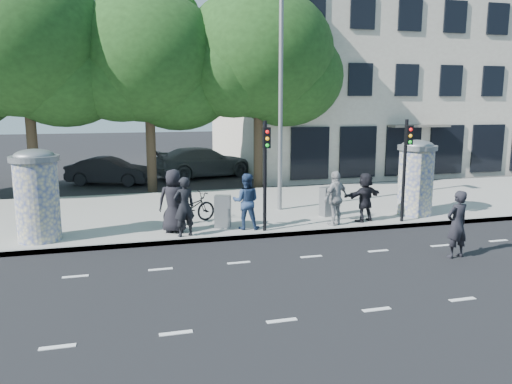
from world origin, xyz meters
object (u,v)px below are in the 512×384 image
object	(u,v)px
ped_a	(174,201)
man_road	(457,224)
ad_column_left	(37,193)
ped_f	(365,197)
street_lamp	(281,82)
ped_c	(246,201)
ad_column_right	(416,176)
cabinet_left	(223,212)
ped_e	(336,198)
car_right	(203,162)
car_mid	(109,171)
traffic_pole_near	(265,165)
cabinet_right	(328,202)
ped_b	(184,207)
bicycle	(189,208)
traffic_pole_far	(406,160)

from	to	relation	value
ped_a	man_road	bearing A→B (deg)	163.72
ad_column_left	ped_f	distance (m)	10.20
street_lamp	ped_f	world-z (taller)	street_lamp
street_lamp	ped_c	xyz separation A→B (m)	(-1.90, -2.41, -3.76)
ad_column_right	ped_f	world-z (taller)	ad_column_right
street_lamp	cabinet_left	bearing A→B (deg)	-141.56
street_lamp	ped_e	distance (m)	4.72
car_right	ad_column_left	bearing A→B (deg)	134.61
ped_f	street_lamp	bearing A→B (deg)	-64.86
street_lamp	ped_e	size ratio (longest dim) A/B	4.50
ad_column_right	car_mid	bearing A→B (deg)	135.16
traffic_pole_near	street_lamp	size ratio (longest dim) A/B	0.42
cabinet_right	ped_f	bearing A→B (deg)	-67.58
ped_b	cabinet_left	world-z (taller)	ped_b
traffic_pole_near	bicycle	distance (m)	3.13
traffic_pole_near	street_lamp	world-z (taller)	street_lamp
ped_a	cabinet_right	distance (m)	5.53
man_road	car_mid	xyz separation A→B (m)	(-9.16, 14.93, -0.22)
ped_a	car_mid	world-z (taller)	ped_a
ped_a	ped_c	bearing A→B (deg)	-170.76
traffic_pole_far	ped_e	distance (m)	2.66
ad_column_left	traffic_pole_near	size ratio (longest dim) A/B	0.78
traffic_pole_far	man_road	size ratio (longest dim) A/B	1.87
ad_column_left	bicycle	size ratio (longest dim) A/B	1.39
ped_f	car_right	distance (m)	12.94
ped_f	car_mid	xyz separation A→B (m)	(-8.43, 11.13, -0.29)
ped_e	ped_b	bearing A→B (deg)	-23.30
ad_column_left	cabinet_right	distance (m)	9.38
cabinet_left	cabinet_right	xyz separation A→B (m)	(3.89, 0.68, -0.01)
ped_e	cabinet_right	bearing A→B (deg)	-126.73
car_mid	ped_e	bearing A→B (deg)	-127.96
car_mid	ad_column_right	bearing A→B (deg)	-115.55
ped_b	car_mid	xyz separation A→B (m)	(-2.37, 11.45, -0.36)
traffic_pole_near	cabinet_left	world-z (taller)	traffic_pole_near
car_mid	car_right	xyz separation A→B (m)	(4.98, 1.34, 0.14)
bicycle	car_mid	distance (m)	10.22
ad_column_right	car_mid	world-z (taller)	ad_column_right
ad_column_left	ped_f	world-z (taller)	ad_column_left
car_right	ped_b	bearing A→B (deg)	152.05
street_lamp	car_right	world-z (taller)	street_lamp
car_right	traffic_pole_far	bearing A→B (deg)	-176.40
ped_b	traffic_pole_near	bearing A→B (deg)	163.24
cabinet_right	man_road	bearing A→B (deg)	-88.06
ad_column_left	man_road	world-z (taller)	ad_column_left
ped_b	cabinet_right	world-z (taller)	ped_b
cabinet_right	cabinet_left	bearing A→B (deg)	173.75
ped_b	cabinet_left	distance (m)	1.55
traffic_pole_far	cabinet_right	world-z (taller)	traffic_pole_far
ad_column_right	man_road	world-z (taller)	ad_column_right
ped_b	cabinet_right	distance (m)	5.40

